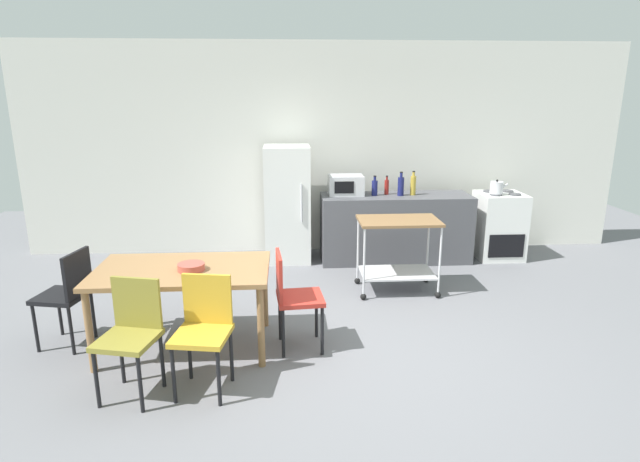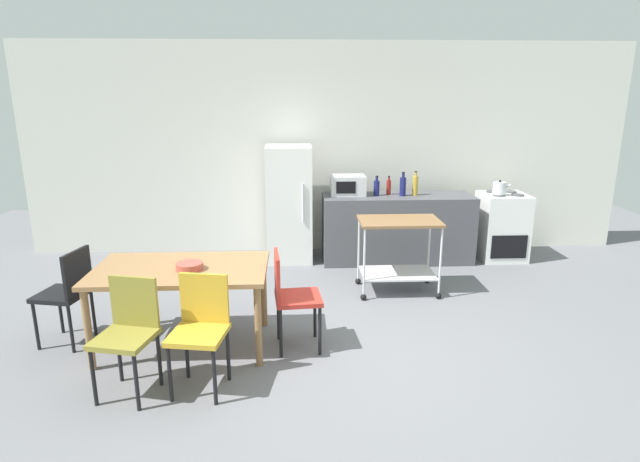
{
  "view_description": "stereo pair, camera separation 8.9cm",
  "coord_description": "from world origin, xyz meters",
  "px_view_note": "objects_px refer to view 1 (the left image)",
  "views": [
    {
      "loc": [
        -0.55,
        -4.09,
        2.23
      ],
      "look_at": [
        -0.21,
        1.2,
        0.8
      ],
      "focal_mm": 29.01,
      "sensor_mm": 36.0,
      "label": 1
    },
    {
      "loc": [
        -0.46,
        -4.09,
        2.23
      ],
      "look_at": [
        -0.21,
        1.2,
        0.8
      ],
      "focal_mm": 29.01,
      "sensor_mm": 36.0,
      "label": 2
    }
  ],
  "objects_px": {
    "chair_mustard": "(204,326)",
    "bottle_soda": "(375,187)",
    "microwave": "(346,185)",
    "fruit_bowl": "(191,267)",
    "kitchen_cart": "(398,243)",
    "bottle_soy_sauce": "(413,185)",
    "dining_table": "(183,277)",
    "chair_olive": "(131,330)",
    "bottle_sesame_oil": "(401,186)",
    "chair_black": "(68,291)",
    "bottle_vinegar": "(387,187)",
    "kettle": "(497,188)",
    "refrigerator": "(287,204)",
    "stove_oven": "(499,225)",
    "chair_red": "(293,293)"
  },
  "relations": [
    {
      "from": "chair_mustard",
      "to": "bottle_soda",
      "type": "distance_m",
      "value": 3.58
    },
    {
      "from": "kitchen_cart",
      "to": "refrigerator",
      "type": "bearing_deg",
      "value": 134.87
    },
    {
      "from": "dining_table",
      "to": "refrigerator",
      "type": "bearing_deg",
      "value": 69.46
    },
    {
      "from": "dining_table",
      "to": "chair_olive",
      "type": "bearing_deg",
      "value": -109.28
    },
    {
      "from": "microwave",
      "to": "bottle_soy_sauce",
      "type": "bearing_deg",
      "value": -4.52
    },
    {
      "from": "refrigerator",
      "to": "bottle_sesame_oil",
      "type": "distance_m",
      "value": 1.53
    },
    {
      "from": "chair_olive",
      "to": "chair_red",
      "type": "bearing_deg",
      "value": 41.39
    },
    {
      "from": "chair_olive",
      "to": "microwave",
      "type": "xyz_separation_m",
      "value": [
        1.96,
        3.16,
        0.51
      ]
    },
    {
      "from": "refrigerator",
      "to": "kettle",
      "type": "height_order",
      "value": "refrigerator"
    },
    {
      "from": "chair_olive",
      "to": "kitchen_cart",
      "type": "distance_m",
      "value": 3.1
    },
    {
      "from": "refrigerator",
      "to": "bottle_soy_sauce",
      "type": "relative_size",
      "value": 4.84
    },
    {
      "from": "dining_table",
      "to": "kettle",
      "type": "bearing_deg",
      "value": 31.73
    },
    {
      "from": "dining_table",
      "to": "stove_oven",
      "type": "xyz_separation_m",
      "value": [
        3.83,
        2.39,
        -0.22
      ]
    },
    {
      "from": "chair_black",
      "to": "fruit_bowl",
      "type": "height_order",
      "value": "chair_black"
    },
    {
      "from": "stove_oven",
      "to": "bottle_vinegar",
      "type": "height_order",
      "value": "bottle_vinegar"
    },
    {
      "from": "bottle_soy_sauce",
      "to": "bottle_vinegar",
      "type": "bearing_deg",
      "value": 169.42
    },
    {
      "from": "chair_olive",
      "to": "chair_red",
      "type": "relative_size",
      "value": 1.0
    },
    {
      "from": "dining_table",
      "to": "fruit_bowl",
      "type": "height_order",
      "value": "fruit_bowl"
    },
    {
      "from": "dining_table",
      "to": "bottle_soda",
      "type": "relative_size",
      "value": 5.67
    },
    {
      "from": "chair_red",
      "to": "microwave",
      "type": "relative_size",
      "value": 1.93
    },
    {
      "from": "bottle_soda",
      "to": "bottle_soy_sauce",
      "type": "distance_m",
      "value": 0.52
    },
    {
      "from": "bottle_soy_sauce",
      "to": "kitchen_cart",
      "type": "bearing_deg",
      "value": -110.54
    },
    {
      "from": "chair_mustard",
      "to": "bottle_vinegar",
      "type": "height_order",
      "value": "bottle_vinegar"
    },
    {
      "from": "stove_oven",
      "to": "chair_black",
      "type": "bearing_deg",
      "value": -154.8
    },
    {
      "from": "kitchen_cart",
      "to": "fruit_bowl",
      "type": "bearing_deg",
      "value": -148.17
    },
    {
      "from": "fruit_bowl",
      "to": "bottle_soda",
      "type": "bearing_deg",
      "value": 50.73
    },
    {
      "from": "bottle_sesame_oil",
      "to": "fruit_bowl",
      "type": "height_order",
      "value": "bottle_sesame_oil"
    },
    {
      "from": "chair_black",
      "to": "stove_oven",
      "type": "bearing_deg",
      "value": 127.08
    },
    {
      "from": "microwave",
      "to": "bottle_soda",
      "type": "distance_m",
      "value": 0.38
    },
    {
      "from": "dining_table",
      "to": "kettle",
      "type": "relative_size",
      "value": 6.26
    },
    {
      "from": "chair_black",
      "to": "microwave",
      "type": "distance_m",
      "value": 3.64
    },
    {
      "from": "chair_olive",
      "to": "dining_table",
      "type": "bearing_deg",
      "value": 84.08
    },
    {
      "from": "chair_black",
      "to": "refrigerator",
      "type": "bearing_deg",
      "value": 152.26
    },
    {
      "from": "microwave",
      "to": "fruit_bowl",
      "type": "xyz_separation_m",
      "value": [
        -1.61,
        -2.51,
        -0.25
      ]
    },
    {
      "from": "chair_mustard",
      "to": "refrigerator",
      "type": "xyz_separation_m",
      "value": [
        0.65,
        3.15,
        0.26
      ]
    },
    {
      "from": "microwave",
      "to": "bottle_soda",
      "type": "height_order",
      "value": "bottle_soda"
    },
    {
      "from": "refrigerator",
      "to": "bottle_sesame_oil",
      "type": "relative_size",
      "value": 4.89
    },
    {
      "from": "bottle_soda",
      "to": "bottle_vinegar",
      "type": "xyz_separation_m",
      "value": [
        0.17,
        0.07,
        -0.0
      ]
    },
    {
      "from": "microwave",
      "to": "chair_olive",
      "type": "bearing_deg",
      "value": -121.76
    },
    {
      "from": "kitchen_cart",
      "to": "bottle_soy_sauce",
      "type": "xyz_separation_m",
      "value": [
        0.43,
        1.15,
        0.46
      ]
    },
    {
      "from": "bottle_soda",
      "to": "dining_table",
      "type": "bearing_deg",
      "value": -131.29
    },
    {
      "from": "stove_oven",
      "to": "bottle_sesame_oil",
      "type": "relative_size",
      "value": 2.9
    },
    {
      "from": "chair_black",
      "to": "refrigerator",
      "type": "height_order",
      "value": "refrigerator"
    },
    {
      "from": "bottle_vinegar",
      "to": "fruit_bowl",
      "type": "height_order",
      "value": "bottle_vinegar"
    },
    {
      "from": "chair_black",
      "to": "bottle_soy_sauce",
      "type": "distance_m",
      "value": 4.32
    },
    {
      "from": "chair_mustard",
      "to": "bottle_soda",
      "type": "relative_size",
      "value": 3.37
    },
    {
      "from": "bottle_vinegar",
      "to": "kettle",
      "type": "height_order",
      "value": "bottle_vinegar"
    },
    {
      "from": "chair_red",
      "to": "bottle_sesame_oil",
      "type": "distance_m",
      "value": 2.87
    },
    {
      "from": "refrigerator",
      "to": "microwave",
      "type": "relative_size",
      "value": 3.37
    },
    {
      "from": "bottle_vinegar",
      "to": "bottle_sesame_oil",
      "type": "distance_m",
      "value": 0.2
    }
  ]
}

